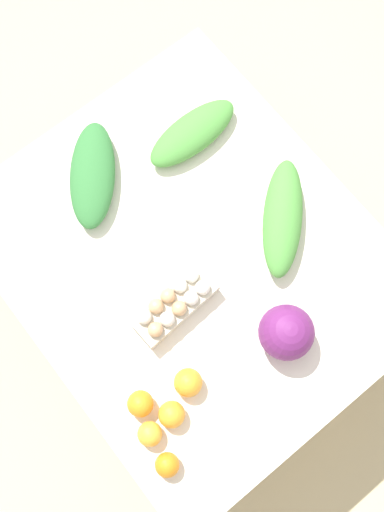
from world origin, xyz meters
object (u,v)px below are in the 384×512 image
object	(u,v)px
orange_0	(172,415)
orange_3	(167,465)
greens_bunch_kale	(283,218)
greens_bunch_scallion	(192,133)
orange_4	(188,383)
orange_1	(140,404)
greens_bunch_chard	(93,175)
orange_2	(150,434)
egg_carton	(174,304)
cabbage_purple	(286,332)

from	to	relation	value
orange_0	orange_3	distance (m)	0.13
greens_bunch_kale	orange_3	world-z (taller)	greens_bunch_kale
greens_bunch_kale	greens_bunch_scallion	xyz separation A→B (m)	(0.39, 0.03, -0.01)
orange_4	greens_bunch_kale	bearing A→B (deg)	-68.94
orange_0	orange_4	xyz separation A→B (m)	(0.04, -0.09, 0.00)
orange_1	orange_3	bearing A→B (deg)	166.80
greens_bunch_scallion	orange_1	xyz separation A→B (m)	(-0.55, 0.63, 0.00)
orange_4	orange_3	bearing A→B (deg)	126.93
orange_1	greens_bunch_chard	bearing A→B (deg)	-25.20
orange_4	orange_1	bearing A→B (deg)	74.81
orange_1	orange_2	distance (m)	0.08
greens_bunch_kale	orange_2	size ratio (longest dim) A/B	5.38
orange_1	orange_3	world-z (taller)	orange_1
egg_carton	orange_4	distance (m)	0.23
greens_bunch_scallion	orange_1	distance (m)	0.83
greens_bunch_chard	greens_bunch_kale	xyz separation A→B (m)	(-0.47, -0.36, 0.01)
orange_0	orange_2	distance (m)	0.08
orange_0	orange_3	xyz separation A→B (m)	(-0.10, 0.09, -0.00)
cabbage_purple	egg_carton	bearing A→B (deg)	36.03
greens_bunch_scallion	orange_3	size ratio (longest dim) A/B	4.79
cabbage_purple	greens_bunch_chard	world-z (taller)	cabbage_purple
cabbage_purple	orange_2	xyz separation A→B (m)	(0.02, 0.47, -0.04)
greens_bunch_kale	egg_carton	bearing A→B (deg)	90.16
egg_carton	greens_bunch_scallion	world-z (taller)	egg_carton
orange_3	orange_4	xyz separation A→B (m)	(0.14, -0.18, 0.01)
cabbage_purple	orange_2	distance (m)	0.47
greens_bunch_chard	orange_1	world-z (taller)	greens_bunch_chard
orange_2	orange_4	bearing A→B (deg)	-75.90
greens_bunch_scallion	greens_bunch_chard	bearing A→B (deg)	76.18
orange_1	egg_carton	bearing A→B (deg)	-56.61
egg_carton	greens_bunch_chard	world-z (taller)	egg_carton
greens_bunch_chard	greens_bunch_scallion	distance (m)	0.34
orange_0	greens_bunch_kale	bearing A→B (deg)	-68.55
greens_bunch_scallion	orange_0	bearing A→B (deg)	137.54
cabbage_purple	orange_4	xyz separation A→B (m)	(0.06, 0.30, -0.04)
greens_bunch_kale	orange_4	distance (m)	0.56
greens_bunch_kale	orange_3	distance (m)	0.78
egg_carton	orange_0	distance (m)	0.31
egg_carton	orange_1	size ratio (longest dim) A/B	3.62
greens_bunch_kale	orange_0	xyz separation A→B (m)	(-0.24, 0.61, -0.01)
orange_2	greens_bunch_scallion	bearing A→B (deg)	-45.99
cabbage_purple	orange_3	size ratio (longest dim) A/B	2.33
egg_carton	orange_2	size ratio (longest dim) A/B	3.90
greens_bunch_kale	orange_2	distance (m)	0.73
greens_bunch_chard	orange_0	bearing A→B (deg)	160.77
orange_0	orange_4	distance (m)	0.10
greens_bunch_chard	cabbage_purple	bearing A→B (deg)	-169.23
orange_1	orange_4	size ratio (longest dim) A/B	0.92
greens_bunch_scallion	orange_4	world-z (taller)	orange_4
egg_carton	greens_bunch_scallion	bearing A→B (deg)	42.36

